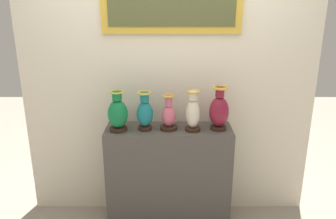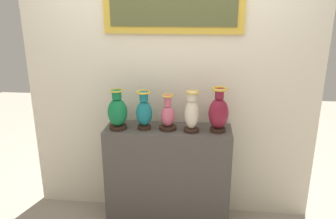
# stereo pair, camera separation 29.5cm
# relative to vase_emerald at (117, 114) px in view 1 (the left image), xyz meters

# --- Properties ---
(ground_plane) EXTENTS (8.71, 8.71, 0.00)m
(ground_plane) POSITION_rel_vase_emerald_xyz_m (0.44, 0.05, -1.10)
(ground_plane) COLOR gray
(display_shelf) EXTENTS (1.14, 0.35, 0.94)m
(display_shelf) POSITION_rel_vase_emerald_xyz_m (0.44, 0.05, -0.63)
(display_shelf) COLOR #4C4742
(display_shelf) RESTS_ON ground_plane
(back_wall) EXTENTS (2.71, 0.14, 2.61)m
(back_wall) POSITION_rel_vase_emerald_xyz_m (0.44, 0.29, 0.24)
(back_wall) COLOR beige
(back_wall) RESTS_ON ground_plane
(vase_emerald) EXTENTS (0.17, 0.17, 0.36)m
(vase_emerald) POSITION_rel_vase_emerald_xyz_m (0.00, 0.00, 0.00)
(vase_emerald) COLOR #382319
(vase_emerald) RESTS_ON display_shelf
(vase_teal) EXTENTS (0.14, 0.14, 0.35)m
(vase_teal) POSITION_rel_vase_emerald_xyz_m (0.23, 0.02, 0.00)
(vase_teal) COLOR #382319
(vase_teal) RESTS_ON display_shelf
(vase_rose) EXTENTS (0.15, 0.15, 0.32)m
(vase_rose) POSITION_rel_vase_emerald_xyz_m (0.44, 0.03, -0.03)
(vase_rose) COLOR #382319
(vase_rose) RESTS_ON display_shelf
(vase_ivory) EXTENTS (0.13, 0.13, 0.36)m
(vase_ivory) POSITION_rel_vase_emerald_xyz_m (0.65, 0.00, 0.01)
(vase_ivory) COLOR #382319
(vase_ivory) RESTS_ON display_shelf
(vase_burgundy) EXTENTS (0.17, 0.17, 0.40)m
(vase_burgundy) POSITION_rel_vase_emerald_xyz_m (0.88, 0.03, 0.02)
(vase_burgundy) COLOR #382319
(vase_burgundy) RESTS_ON display_shelf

